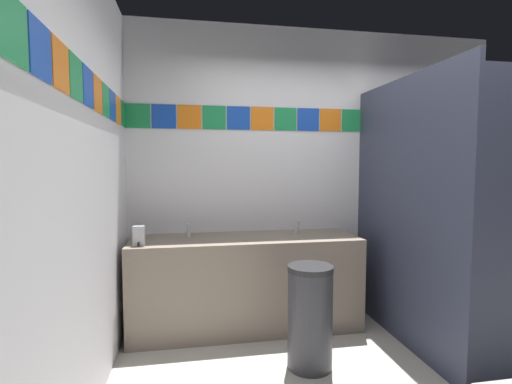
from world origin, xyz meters
TOP-DOWN VIEW (x-y plane):
  - wall_back at (-0.00, 1.56)m, footprint 3.69×0.09m
  - wall_side at (-1.89, 0.00)m, footprint 0.09×3.03m
  - vanity_counter at (-0.79, 1.21)m, footprint 2.02×0.62m
  - faucet_left at (-1.29, 1.30)m, footprint 0.04×0.10m
  - faucet_right at (-0.28, 1.30)m, footprint 0.04×0.10m
  - soap_dispenser at (-1.68, 1.02)m, footprint 0.09×0.09m
  - stall_divider at (0.60, 0.46)m, footprint 0.92×1.58m
  - toilet at (0.99, 1.02)m, footprint 0.39×0.49m
  - trash_bin at (-0.43, 0.46)m, footprint 0.33×0.33m

SIDE VIEW (x-z plane):
  - toilet at x=0.99m, z-range -0.07..0.67m
  - trash_bin at x=-0.43m, z-range 0.00..0.75m
  - vanity_counter at x=-0.79m, z-range 0.01..0.83m
  - faucet_left at x=-1.29m, z-range 0.81..0.95m
  - faucet_right at x=-0.28m, z-range 0.81..0.95m
  - soap_dispenser at x=-1.68m, z-range 0.82..0.98m
  - stall_divider at x=0.60m, z-range 0.00..2.18m
  - wall_side at x=-1.89m, z-range 0.00..2.80m
  - wall_back at x=0.00m, z-range 0.00..2.80m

